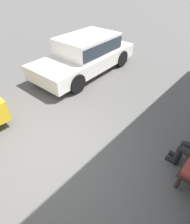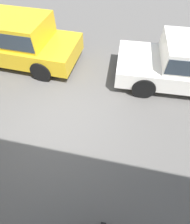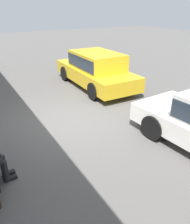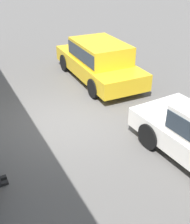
% 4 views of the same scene
% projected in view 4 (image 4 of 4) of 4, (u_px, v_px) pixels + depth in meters
% --- Properties ---
extents(ground_plane, '(60.00, 60.00, 0.00)m').
position_uv_depth(ground_plane, '(67.00, 121.00, 8.47)').
color(ground_plane, '#565451').
extents(parked_car_mid, '(4.75, 2.06, 1.55)m').
position_uv_depth(parked_car_mid, '(99.00, 59.00, 10.86)').
color(parked_car_mid, gold).
rests_on(parked_car_mid, ground_plane).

